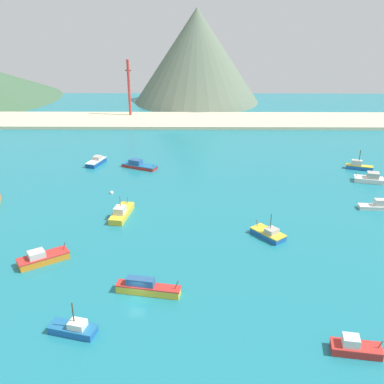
{
  "coord_description": "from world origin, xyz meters",
  "views": [
    {
      "loc": [
        9.43,
        -60.0,
        44.63
      ],
      "look_at": [
        8.58,
        38.47,
        2.28
      ],
      "focal_mm": 42.49,
      "sensor_mm": 36.0,
      "label": 1
    }
  ],
  "objects_px": {
    "fishing_boat_7": "(121,213)",
    "fishing_boat_9": "(139,165)",
    "fishing_boat_6": "(370,178)",
    "fishing_boat_0": "(355,347)",
    "fishing_boat_8": "(74,328)",
    "fishing_boat_10": "(269,234)",
    "fishing_boat_11": "(147,288)",
    "fishing_boat_13": "(359,166)",
    "buoy_0": "(112,193)",
    "fishing_boat_1": "(42,258)",
    "fishing_boat_14": "(376,206)",
    "fishing_boat_2": "(96,162)",
    "radio_tower": "(129,89)"
  },
  "relations": [
    {
      "from": "fishing_boat_7",
      "to": "fishing_boat_9",
      "type": "relative_size",
      "value": 0.94
    },
    {
      "from": "fishing_boat_6",
      "to": "fishing_boat_0",
      "type": "bearing_deg",
      "value": -110.95
    },
    {
      "from": "fishing_boat_8",
      "to": "fishing_boat_10",
      "type": "height_order",
      "value": "fishing_boat_8"
    },
    {
      "from": "fishing_boat_9",
      "to": "fishing_boat_11",
      "type": "xyz_separation_m",
      "value": [
        8.26,
        -59.47,
        0.24
      ]
    },
    {
      "from": "fishing_boat_13",
      "to": "buoy_0",
      "type": "bearing_deg",
      "value": -165.19
    },
    {
      "from": "fishing_boat_1",
      "to": "fishing_boat_7",
      "type": "bearing_deg",
      "value": 58.45
    },
    {
      "from": "fishing_boat_6",
      "to": "fishing_boat_1",
      "type": "bearing_deg",
      "value": -151.52
    },
    {
      "from": "fishing_boat_7",
      "to": "fishing_boat_14",
      "type": "height_order",
      "value": "fishing_boat_7"
    },
    {
      "from": "fishing_boat_6",
      "to": "fishing_boat_8",
      "type": "relative_size",
      "value": 1.07
    },
    {
      "from": "fishing_boat_6",
      "to": "fishing_boat_10",
      "type": "relative_size",
      "value": 1.04
    },
    {
      "from": "fishing_boat_2",
      "to": "fishing_boat_13",
      "type": "distance_m",
      "value": 74.74
    },
    {
      "from": "fishing_boat_8",
      "to": "fishing_boat_11",
      "type": "relative_size",
      "value": 0.67
    },
    {
      "from": "fishing_boat_0",
      "to": "fishing_boat_9",
      "type": "height_order",
      "value": "fishing_boat_0"
    },
    {
      "from": "fishing_boat_2",
      "to": "fishing_boat_9",
      "type": "height_order",
      "value": "fishing_boat_9"
    },
    {
      "from": "fishing_boat_0",
      "to": "fishing_boat_10",
      "type": "distance_m",
      "value": 33.13
    },
    {
      "from": "fishing_boat_7",
      "to": "fishing_boat_6",
      "type": "bearing_deg",
      "value": 18.73
    },
    {
      "from": "fishing_boat_9",
      "to": "fishing_boat_13",
      "type": "xyz_separation_m",
      "value": [
        62.04,
        -0.81,
        0.17
      ]
    },
    {
      "from": "fishing_boat_10",
      "to": "fishing_boat_14",
      "type": "xyz_separation_m",
      "value": [
        26.52,
        13.46,
        0.01
      ]
    },
    {
      "from": "fishing_boat_9",
      "to": "fishing_boat_0",
      "type": "bearing_deg",
      "value": -62.47
    },
    {
      "from": "fishing_boat_0",
      "to": "fishing_boat_13",
      "type": "relative_size",
      "value": 0.94
    },
    {
      "from": "fishing_boat_9",
      "to": "fishing_boat_11",
      "type": "bearing_deg",
      "value": -82.09
    },
    {
      "from": "fishing_boat_10",
      "to": "fishing_boat_6",
      "type": "bearing_deg",
      "value": 44.21
    },
    {
      "from": "fishing_boat_0",
      "to": "fishing_boat_7",
      "type": "bearing_deg",
      "value": 132.58
    },
    {
      "from": "fishing_boat_7",
      "to": "fishing_boat_9",
      "type": "height_order",
      "value": "fishing_boat_7"
    },
    {
      "from": "fishing_boat_0",
      "to": "fishing_boat_6",
      "type": "distance_m",
      "value": 66.85
    },
    {
      "from": "fishing_boat_0",
      "to": "fishing_boat_11",
      "type": "bearing_deg",
      "value": 155.87
    },
    {
      "from": "fishing_boat_10",
      "to": "radio_tower",
      "type": "height_order",
      "value": "radio_tower"
    },
    {
      "from": "fishing_boat_10",
      "to": "radio_tower",
      "type": "distance_m",
      "value": 107.08
    },
    {
      "from": "fishing_boat_10",
      "to": "buoy_0",
      "type": "xyz_separation_m",
      "value": [
        -35.55,
        21.94,
        -0.62
      ]
    },
    {
      "from": "fishing_boat_14",
      "to": "buoy_0",
      "type": "xyz_separation_m",
      "value": [
        -62.06,
        8.48,
        -0.63
      ]
    },
    {
      "from": "fishing_boat_2",
      "to": "fishing_boat_10",
      "type": "relative_size",
      "value": 1.04
    },
    {
      "from": "fishing_boat_13",
      "to": "radio_tower",
      "type": "xyz_separation_m",
      "value": [
        -72.09,
        58.77,
        10.62
      ]
    },
    {
      "from": "fishing_boat_8",
      "to": "fishing_boat_10",
      "type": "relative_size",
      "value": 0.97
    },
    {
      "from": "fishing_boat_1",
      "to": "radio_tower",
      "type": "bearing_deg",
      "value": 89.11
    },
    {
      "from": "buoy_0",
      "to": "radio_tower",
      "type": "xyz_separation_m",
      "value": [
        -5.46,
        76.39,
        11.43
      ]
    },
    {
      "from": "fishing_boat_0",
      "to": "fishing_boat_1",
      "type": "xyz_separation_m",
      "value": [
        -49.66,
        22.52,
        0.02
      ]
    },
    {
      "from": "fishing_boat_14",
      "to": "radio_tower",
      "type": "distance_m",
      "value": 108.98
    },
    {
      "from": "fishing_boat_7",
      "to": "fishing_boat_11",
      "type": "bearing_deg",
      "value": -73.38
    },
    {
      "from": "fishing_boat_0",
      "to": "fishing_boat_14",
      "type": "xyz_separation_m",
      "value": [
        19.54,
        45.85,
        -0.1
      ]
    },
    {
      "from": "fishing_boat_7",
      "to": "fishing_boat_10",
      "type": "distance_m",
      "value": 32.37
    },
    {
      "from": "fishing_boat_1",
      "to": "fishing_boat_13",
      "type": "relative_size",
      "value": 1.24
    },
    {
      "from": "fishing_boat_6",
      "to": "radio_tower",
      "type": "xyz_separation_m",
      "value": [
        -71.88,
        68.29,
        10.6
      ]
    },
    {
      "from": "fishing_boat_1",
      "to": "fishing_boat_7",
      "type": "distance_m",
      "value": 22.17
    },
    {
      "from": "fishing_boat_0",
      "to": "fishing_boat_1",
      "type": "bearing_deg",
      "value": 155.61
    },
    {
      "from": "fishing_boat_8",
      "to": "fishing_boat_9",
      "type": "relative_size",
      "value": 0.69
    },
    {
      "from": "fishing_boat_8",
      "to": "buoy_0",
      "type": "xyz_separation_m",
      "value": [
        -3.29,
        50.71,
        -0.63
      ]
    },
    {
      "from": "fishing_boat_6",
      "to": "fishing_boat_13",
      "type": "xyz_separation_m",
      "value": [
        0.21,
        9.52,
        -0.02
      ]
    },
    {
      "from": "fishing_boat_8",
      "to": "radio_tower",
      "type": "height_order",
      "value": "radio_tower"
    },
    {
      "from": "fishing_boat_0",
      "to": "fishing_boat_2",
      "type": "distance_m",
      "value": 90.87
    },
    {
      "from": "fishing_boat_1",
      "to": "buoy_0",
      "type": "relative_size",
      "value": 9.88
    }
  ]
}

